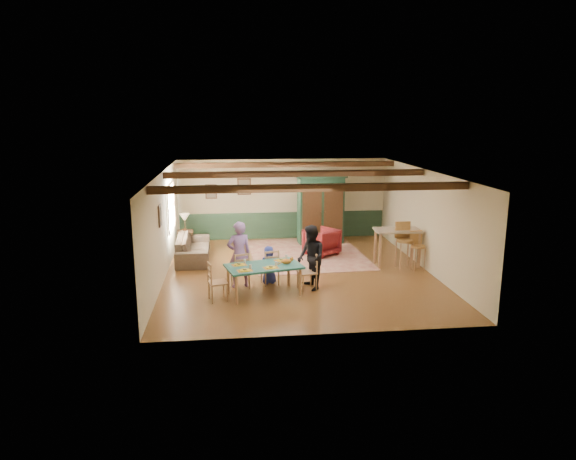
{
  "coord_description": "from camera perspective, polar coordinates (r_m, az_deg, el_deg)",
  "views": [
    {
      "loc": [
        -1.75,
        -13.09,
        4.13
      ],
      "look_at": [
        -0.26,
        0.11,
        1.15
      ],
      "focal_mm": 32.0,
      "sensor_mm": 36.0,
      "label": 1
    }
  ],
  "objects": [
    {
      "name": "place_setting_near_center",
      "position": [
        11.75,
        -1.91,
        -3.98
      ],
      "size": [
        0.44,
        0.37,
        0.11
      ],
      "primitive_type": null,
      "rotation": [
        0.0,
        0.0,
        0.25
      ],
      "color": "yellow",
      "rests_on": "dining_table"
    },
    {
      "name": "picture_back_a",
      "position": [
        17.22,
        -4.89,
        4.82
      ],
      "size": [
        0.45,
        0.04,
        0.55
      ],
      "primitive_type": null,
      "color": "gray",
      "rests_on": "wall_back"
    },
    {
      "name": "armchair",
      "position": [
        15.5,
        3.74,
        -1.31
      ],
      "size": [
        1.21,
        1.21,
        0.8
      ],
      "primitive_type": "imported",
      "rotation": [
        0.0,
        0.0,
        -2.52
      ],
      "color": "#501015",
      "rests_on": "floor"
    },
    {
      "name": "dining_chair_end_right",
      "position": [
        12.4,
        2.14,
        -4.62
      ],
      "size": [
        0.51,
        0.49,
        0.91
      ],
      "primitive_type": null,
      "rotation": [
        0.0,
        0.0,
        -1.32
      ],
      "color": "#A37551",
      "rests_on": "floor"
    },
    {
      "name": "place_setting_near_left",
      "position": [
        11.58,
        -4.83,
        -4.28
      ],
      "size": [
        0.44,
        0.37,
        0.11
      ],
      "primitive_type": null,
      "rotation": [
        0.0,
        0.0,
        0.25
      ],
      "color": "yellow",
      "rests_on": "dining_table"
    },
    {
      "name": "place_setting_far_left",
      "position": [
        12.02,
        -5.45,
        -3.65
      ],
      "size": [
        0.44,
        0.37,
        0.11
      ],
      "primitive_type": null,
      "rotation": [
        0.0,
        0.0,
        0.25
      ],
      "color": "yellow",
      "rests_on": "dining_table"
    },
    {
      "name": "wall_back",
      "position": [
        17.4,
        -0.58,
        3.45
      ],
      "size": [
        7.0,
        0.02,
        2.7
      ],
      "primitive_type": "cube",
      "color": "beige",
      "rests_on": "floor"
    },
    {
      "name": "place_setting_far_right",
      "position": [
        12.32,
        -0.74,
        -3.18
      ],
      "size": [
        0.44,
        0.37,
        0.11
      ],
      "primitive_type": null,
      "rotation": [
        0.0,
        0.0,
        0.25
      ],
      "color": "yellow",
      "rests_on": "dining_table"
    },
    {
      "name": "person_woman",
      "position": [
        12.34,
        2.56,
        -3.09
      ],
      "size": [
        0.77,
        0.89,
        1.57
      ],
      "primitive_type": "imported",
      "rotation": [
        0.0,
        0.0,
        -1.32
      ],
      "color": "black",
      "rests_on": "floor"
    },
    {
      "name": "dining_chair_far_right",
      "position": [
        12.77,
        -2.02,
        -4.1
      ],
      "size": [
        0.49,
        0.51,
        0.91
      ],
      "primitive_type": null,
      "rotation": [
        0.0,
        0.0,
        3.39
      ],
      "color": "#A37551",
      "rests_on": "floor"
    },
    {
      "name": "window_left",
      "position": [
        15.11,
        -12.88,
        2.49
      ],
      "size": [
        0.06,
        1.6,
        1.3
      ],
      "primitive_type": null,
      "color": "white",
      "rests_on": "wall_left"
    },
    {
      "name": "sofa",
      "position": [
        15.24,
        -10.49,
        -1.96
      ],
      "size": [
        0.96,
        2.36,
        0.68
      ],
      "primitive_type": "imported",
      "rotation": [
        0.0,
        0.0,
        1.59
      ],
      "color": "#423629",
      "rests_on": "floor"
    },
    {
      "name": "bar_stool_left",
      "position": [
        14.36,
        12.82,
        -1.74
      ],
      "size": [
        0.47,
        0.51,
        1.28
      ],
      "primitive_type": null,
      "rotation": [
        0.0,
        0.0,
        0.03
      ],
      "color": "#B38245",
      "rests_on": "floor"
    },
    {
      "name": "picture_left_wall",
      "position": [
        12.83,
        -14.02,
        1.57
      ],
      "size": [
        0.04,
        0.42,
        0.52
      ],
      "primitive_type": null,
      "color": "gray",
      "rests_on": "wall_left"
    },
    {
      "name": "floor",
      "position": [
        13.84,
        1.14,
        -4.73
      ],
      "size": [
        8.0,
        8.0,
        0.0
      ],
      "primitive_type": "plane",
      "color": "brown",
      "rests_on": "ground"
    },
    {
      "name": "dining_table",
      "position": [
        12.06,
        -2.7,
        -5.6
      ],
      "size": [
        1.9,
        1.35,
        0.72
      ],
      "primitive_type": null,
      "rotation": [
        0.0,
        0.0,
        0.25
      ],
      "color": "#1A534C",
      "rests_on": "floor"
    },
    {
      "name": "counter_table",
      "position": [
        14.66,
        11.98,
        -1.9
      ],
      "size": [
        1.27,
        0.77,
        1.04
      ],
      "primitive_type": null,
      "rotation": [
        0.0,
        0.0,
        -0.04
      ],
      "color": "beige",
      "rests_on": "floor"
    },
    {
      "name": "dining_chair_end_left",
      "position": [
        11.76,
        -7.81,
        -5.7
      ],
      "size": [
        0.51,
        0.49,
        0.91
      ],
      "primitive_type": null,
      "rotation": [
        0.0,
        0.0,
        1.82
      ],
      "color": "#A37551",
      "rests_on": "floor"
    },
    {
      "name": "wainscot_back",
      "position": [
        17.55,
        -0.56,
        0.54
      ],
      "size": [
        6.95,
        0.03,
        0.9
      ],
      "primitive_type": "cube",
      "color": "#1E3724",
      "rests_on": "floor"
    },
    {
      "name": "armoire",
      "position": [
        16.78,
        3.64,
        2.35
      ],
      "size": [
        1.65,
        0.74,
        2.28
      ],
      "primitive_type": "cube",
      "rotation": [
        0.0,
        0.0,
        0.06
      ],
      "color": "#133020",
      "rests_on": "floor"
    },
    {
      "name": "person_child",
      "position": [
        12.83,
        -2.13,
        -3.9
      ],
      "size": [
        0.53,
        0.41,
        0.96
      ],
      "primitive_type": "imported",
      "rotation": [
        0.0,
        0.0,
        3.39
      ],
      "color": "#253495",
      "rests_on": "floor"
    },
    {
      "name": "area_rug",
      "position": [
        15.62,
        2.08,
        -2.67
      ],
      "size": [
        3.5,
        4.1,
        0.01
      ],
      "primitive_type": "cube",
      "rotation": [
        0.0,
        0.0,
        0.04
      ],
      "color": "#C8B091",
      "rests_on": "floor"
    },
    {
      "name": "wall_right",
      "position": [
        14.37,
        15.13,
        1.05
      ],
      "size": [
        0.02,
        8.0,
        2.7
      ],
      "primitive_type": "cube",
      "color": "beige",
      "rests_on": "floor"
    },
    {
      "name": "ceiling",
      "position": [
        13.28,
        1.19,
        6.46
      ],
      "size": [
        7.0,
        8.0,
        0.02
      ],
      "primitive_type": "cube",
      "color": "white",
      "rests_on": "wall_back"
    },
    {
      "name": "dining_chair_far_left",
      "position": [
        12.56,
        -5.33,
        -4.44
      ],
      "size": [
        0.49,
        0.51,
        0.91
      ],
      "primitive_type": null,
      "rotation": [
        0.0,
        0.0,
        3.39
      ],
      "color": "#A37551",
      "rests_on": "floor"
    },
    {
      "name": "bar_stool_right",
      "position": [
        14.37,
        14.24,
        -2.26
      ],
      "size": [
        0.41,
        0.45,
        1.06
      ],
      "primitive_type": null,
      "rotation": [
        0.0,
        0.0,
        0.09
      ],
      "color": "#B38245",
      "rests_on": "floor"
    },
    {
      "name": "wall_left",
      "position": [
        13.49,
        -13.74,
        0.39
      ],
      "size": [
        0.02,
        8.0,
        2.7
      ],
      "primitive_type": "cube",
      "color": "beige",
      "rests_on": "floor"
    },
    {
      "name": "picture_back_b",
      "position": [
        17.25,
        -8.55,
        4.24
      ],
      "size": [
        0.38,
        0.04,
        0.48
      ],
      "primitive_type": null,
      "color": "gray",
      "rests_on": "wall_back"
    },
    {
      "name": "ceiling_beam_front",
      "position": [
        11.03,
        2.77,
        4.71
      ],
      "size": [
        6.95,
        0.16,
        0.16
      ],
      "primitive_type": "cube",
      "color": "black",
      "rests_on": "ceiling"
    },
    {
      "name": "ceiling_beam_mid",
      "position": [
        13.68,
        0.97,
        6.26
      ],
      "size": [
        6.95,
        0.16,
        0.16
      ],
      "primitive_type": "cube",
      "color": "black",
      "rests_on": "ceiling"
    },
    {
      "name": "person_man",
      "position": [
        12.53,
        -5.46,
        -2.73
      ],
      "size": [
        0.68,
        0.53,
        1.65
      ],
      "primitive_type": "imported",
      "rotation": [
        0.0,
        0.0,
        3.39
      ],
      "color": "#8962A9",
      "rests_on": "floor"
    },
    {
      "name": "ceiling_beam_back",
      "position": [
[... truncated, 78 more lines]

